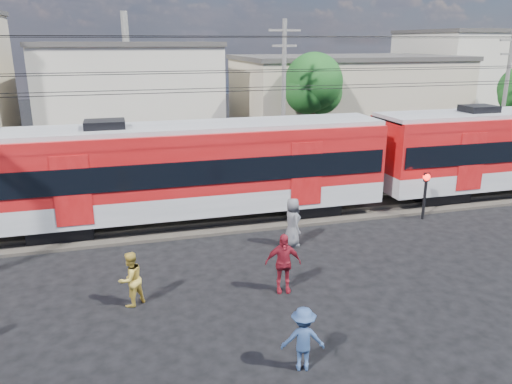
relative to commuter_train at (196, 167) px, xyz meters
The scene contains 16 objects.
ground 8.35m from the commuter_train, 89.09° to the right, with size 120.00×120.00×0.00m, color black.
track_bed 2.35m from the commuter_train, ahead, with size 70.00×3.40×0.12m, color #2D2823.
rail_near 2.35m from the commuter_train, 80.34° to the right, with size 70.00×0.12×0.12m, color #59544C.
rail_far 2.35m from the commuter_train, 80.34° to the left, with size 70.00×0.12×0.12m, color #59544C.
commuter_train is the anchor object (origin of this frame).
building_midwest 19.13m from the commuter_train, 95.63° to the left, with size 12.24×12.24×7.30m.
building_mideast 21.36m from the commuter_train, 48.56° to the left, with size 16.32×10.20×6.30m.
building_east 34.56m from the commuter_train, 35.41° to the left, with size 10.20×10.20×8.30m.
utility_pole_mid 9.54m from the commuter_train, 48.80° to the left, with size 1.80×0.24×8.50m.
utility_pole_east 21.09m from the commuter_train, 16.60° to the left, with size 1.80×0.24×8.00m.
tree_near 13.92m from the commuter_train, 47.30° to the left, with size 3.82×3.64×6.72m.
pedestrian_b 7.11m from the commuter_train, 115.04° to the right, with size 0.79×0.62×1.64m, color gold.
pedestrian_c 10.53m from the commuter_train, 85.70° to the right, with size 1.01×0.58×1.57m, color navy.
pedestrian_d 7.00m from the commuter_train, 77.02° to the right, with size 1.10×0.46×1.87m, color maroon.
pedestrian_e 4.76m from the commuter_train, 48.11° to the right, with size 0.90×0.58×1.84m, color #545459.
crossing_signal 9.71m from the commuter_train, 13.03° to the right, with size 0.30×0.30×2.06m.
Camera 1 is at (-3.09, -11.71, 7.36)m, focal length 35.00 mm.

